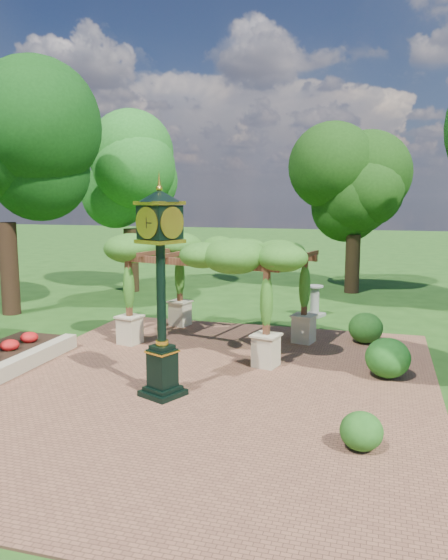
# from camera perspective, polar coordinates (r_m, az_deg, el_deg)

# --- Properties ---
(ground) EXTENTS (120.00, 120.00, 0.00)m
(ground) POSITION_cam_1_polar(r_m,az_deg,el_deg) (11.46, -3.58, -12.81)
(ground) COLOR #1E4714
(ground) RESTS_ON ground
(brick_plaza) EXTENTS (10.00, 12.00, 0.04)m
(brick_plaza) POSITION_cam_1_polar(r_m,az_deg,el_deg) (12.34, -1.98, -11.09)
(brick_plaza) COLOR brown
(brick_plaza) RESTS_ON ground
(border_wall) EXTENTS (0.35, 5.00, 0.40)m
(border_wall) POSITION_cam_1_polar(r_m,az_deg,el_deg) (13.95, -21.14, -8.55)
(border_wall) COLOR #C6B793
(border_wall) RESTS_ON ground
(pedestal_clock) EXTENTS (1.14, 1.14, 4.39)m
(pedestal_clock) POSITION_cam_1_polar(r_m,az_deg,el_deg) (11.21, -6.64, 0.59)
(pedestal_clock) COLOR black
(pedestal_clock) RESTS_ON brick_plaza
(pergola) EXTENTS (5.52, 4.13, 3.12)m
(pergola) POSITION_cam_1_polar(r_m,az_deg,el_deg) (15.28, -0.74, 2.59)
(pergola) COLOR beige
(pergola) RESTS_ON brick_plaza
(sundial) EXTENTS (0.79, 0.79, 1.10)m
(sundial) POSITION_cam_1_polar(r_m,az_deg,el_deg) (19.50, 9.46, -2.36)
(sundial) COLOR gray
(sundial) RESTS_ON ground
(shrub_front) EXTENTS (0.92, 0.92, 0.65)m
(shrub_front) POSITION_cam_1_polar(r_m,az_deg,el_deg) (9.64, 14.16, -15.06)
(shrub_front) COLOR #225819
(shrub_front) RESTS_ON brick_plaza
(shrub_mid) EXTENTS (1.26, 1.26, 0.93)m
(shrub_mid) POSITION_cam_1_polar(r_m,az_deg,el_deg) (13.29, 16.75, -7.80)
(shrub_mid) COLOR #1D5919
(shrub_mid) RESTS_ON brick_plaza
(shrub_back) EXTENTS (1.21, 1.21, 0.88)m
(shrub_back) POSITION_cam_1_polar(r_m,az_deg,el_deg) (16.16, 14.59, -4.87)
(shrub_back) COLOR #215618
(shrub_back) RESTS_ON brick_plaza
(tree_west_near) EXTENTS (4.38, 4.38, 8.49)m
(tree_west_near) POSITION_cam_1_polar(r_m,az_deg,el_deg) (20.79, -22.19, 12.62)
(tree_west_near) COLOR #321F14
(tree_west_near) RESTS_ON ground
(tree_west_far) EXTENTS (3.37, 3.37, 7.19)m
(tree_west_far) POSITION_cam_1_polar(r_m,az_deg,el_deg) (24.36, -9.86, 10.30)
(tree_west_far) COLOR #312313
(tree_west_far) RESTS_ON ground
(tree_north) EXTENTS (3.80, 3.80, 6.58)m
(tree_north) POSITION_cam_1_polar(r_m,az_deg,el_deg) (24.30, 13.54, 9.24)
(tree_north) COLOR black
(tree_north) RESTS_ON ground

